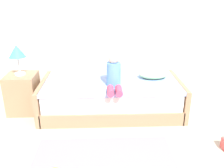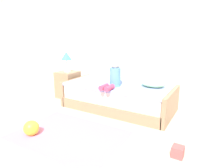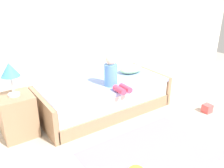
{
  "view_description": "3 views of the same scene",
  "coord_description": "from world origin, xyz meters",
  "px_view_note": "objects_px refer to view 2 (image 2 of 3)",
  "views": [
    {
      "loc": [
        -0.49,
        -1.36,
        1.79
      ],
      "look_at": [
        -0.37,
        1.75,
        0.55
      ],
      "focal_mm": 38.48,
      "sensor_mm": 36.0,
      "label": 1
    },
    {
      "loc": [
        1.3,
        -1.16,
        1.42
      ],
      "look_at": [
        -0.37,
        1.75,
        0.55
      ],
      "focal_mm": 30.63,
      "sensor_mm": 36.0,
      "label": 2
    },
    {
      "loc": [
        -2.25,
        -0.99,
        1.93
      ],
      "look_at": [
        -0.37,
        1.75,
        0.55
      ],
      "focal_mm": 38.05,
      "sensor_mm": 36.0,
      "label": 3
    }
  ],
  "objects_px": {
    "child_figure": "(114,76)",
    "toy_block": "(178,152)",
    "table_lamp": "(66,57)",
    "pillow": "(153,83)",
    "bed": "(118,96)",
    "nightstand": "(68,84)",
    "toy_ball": "(31,128)"
  },
  "relations": [
    {
      "from": "child_figure",
      "to": "toy_block",
      "type": "xyz_separation_m",
      "value": [
        1.33,
        -0.81,
        -0.64
      ]
    },
    {
      "from": "child_figure",
      "to": "pillow",
      "type": "xyz_separation_m",
      "value": [
        0.62,
        0.33,
        -0.14
      ]
    },
    {
      "from": "table_lamp",
      "to": "toy_block",
      "type": "height_order",
      "value": "table_lamp"
    },
    {
      "from": "toy_ball",
      "to": "toy_block",
      "type": "distance_m",
      "value": 2.02
    },
    {
      "from": "bed",
      "to": "nightstand",
      "type": "distance_m",
      "value": 1.35
    },
    {
      "from": "table_lamp",
      "to": "toy_ball",
      "type": "bearing_deg",
      "value": -64.93
    },
    {
      "from": "pillow",
      "to": "nightstand",
      "type": "bearing_deg",
      "value": -178.51
    },
    {
      "from": "table_lamp",
      "to": "pillow",
      "type": "relative_size",
      "value": 1.02
    },
    {
      "from": "nightstand",
      "to": "table_lamp",
      "type": "relative_size",
      "value": 1.33
    },
    {
      "from": "toy_block",
      "to": "table_lamp",
      "type": "bearing_deg",
      "value": 158.12
    },
    {
      "from": "nightstand",
      "to": "child_figure",
      "type": "distance_m",
      "value": 1.46
    },
    {
      "from": "nightstand",
      "to": "toy_block",
      "type": "bearing_deg",
      "value": -21.88
    },
    {
      "from": "table_lamp",
      "to": "child_figure",
      "type": "bearing_deg",
      "value": -11.35
    },
    {
      "from": "child_figure",
      "to": "bed",
      "type": "bearing_deg",
      "value": 96.5
    },
    {
      "from": "toy_block",
      "to": "child_figure",
      "type": "bearing_deg",
      "value": 148.64
    },
    {
      "from": "toy_block",
      "to": "toy_ball",
      "type": "bearing_deg",
      "value": -164.96
    },
    {
      "from": "bed",
      "to": "pillow",
      "type": "bearing_deg",
      "value": 8.74
    },
    {
      "from": "nightstand",
      "to": "pillow",
      "type": "bearing_deg",
      "value": 1.49
    },
    {
      "from": "pillow",
      "to": "toy_block",
      "type": "bearing_deg",
      "value": -58.24
    },
    {
      "from": "nightstand",
      "to": "toy_ball",
      "type": "distance_m",
      "value": 1.79
    },
    {
      "from": "nightstand",
      "to": "toy_ball",
      "type": "height_order",
      "value": "nightstand"
    },
    {
      "from": "bed",
      "to": "toy_block",
      "type": "height_order",
      "value": "bed"
    },
    {
      "from": "nightstand",
      "to": "child_figure",
      "type": "relative_size",
      "value": 1.18
    },
    {
      "from": "bed",
      "to": "child_figure",
      "type": "distance_m",
      "value": 0.51
    },
    {
      "from": "bed",
      "to": "child_figure",
      "type": "relative_size",
      "value": 4.14
    },
    {
      "from": "child_figure",
      "to": "pillow",
      "type": "bearing_deg",
      "value": 27.75
    },
    {
      "from": "pillow",
      "to": "toy_ball",
      "type": "xyz_separation_m",
      "value": [
        -1.25,
        -1.66,
        -0.46
      ]
    },
    {
      "from": "table_lamp",
      "to": "nightstand",
      "type": "bearing_deg",
      "value": 0.0
    },
    {
      "from": "bed",
      "to": "toy_block",
      "type": "xyz_separation_m",
      "value": [
        1.36,
        -1.04,
        -0.18
      ]
    },
    {
      "from": "nightstand",
      "to": "toy_ball",
      "type": "bearing_deg",
      "value": -64.93
    },
    {
      "from": "table_lamp",
      "to": "toy_block",
      "type": "relative_size",
      "value": 3.35
    },
    {
      "from": "bed",
      "to": "toy_ball",
      "type": "bearing_deg",
      "value": -110.88
    }
  ]
}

